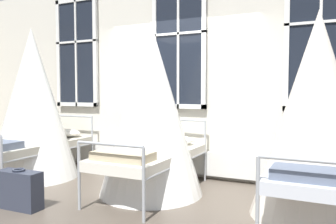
# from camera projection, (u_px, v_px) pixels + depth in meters

# --- Properties ---
(ground) EXTENTS (18.34, 18.34, 0.00)m
(ground) POSITION_uv_depth(u_px,v_px,m) (143.00, 195.00, 4.44)
(ground) COLOR brown
(back_wall_with_windows) EXTENTS (9.06, 0.10, 3.27)m
(back_wall_with_windows) POSITION_uv_depth(u_px,v_px,m) (181.00, 75.00, 5.49)
(back_wall_with_windows) COLOR beige
(back_wall_with_windows) RESTS_ON ground
(window_bank) EXTENTS (5.03, 0.10, 3.00)m
(window_bank) POSITION_uv_depth(u_px,v_px,m) (178.00, 102.00, 5.41)
(window_bank) COLOR black
(window_bank) RESTS_ON ground
(cot_first) EXTENTS (1.37, 1.90, 2.35)m
(cot_first) POSITION_uv_depth(u_px,v_px,m) (33.00, 106.00, 5.32)
(cot_first) COLOR #9EA3A8
(cot_first) RESTS_ON ground
(cot_second) EXTENTS (1.37, 1.91, 2.27)m
(cot_second) POSITION_uv_depth(u_px,v_px,m) (151.00, 111.00, 4.47)
(cot_second) COLOR #9EA3A8
(cot_second) RESTS_ON ground
(cot_third) EXTENTS (1.37, 1.91, 2.23)m
(cot_third) POSITION_uv_depth(u_px,v_px,m) (317.00, 118.00, 3.60)
(cot_third) COLOR #9EA3A8
(cot_third) RESTS_ON ground
(suitcase_dark) EXTENTS (0.57, 0.23, 0.47)m
(suitcase_dark) POSITION_uv_depth(u_px,v_px,m) (19.00, 190.00, 3.91)
(suitcase_dark) COLOR #2D3342
(suitcase_dark) RESTS_ON ground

